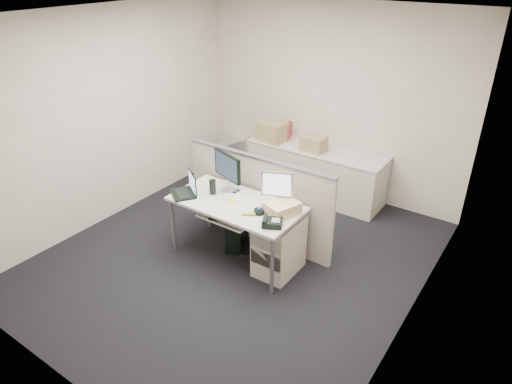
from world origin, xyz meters
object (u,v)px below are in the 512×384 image
Objects in this scene: laptop at (182,185)px; desk_phone at (272,223)px; monitor_main at (228,172)px; desk at (236,208)px.

desk_phone is (1.22, 0.02, -0.09)m from laptop.
monitor_main reaches higher than desk_phone.
monitor_main is 0.54m from laptop.
desk_phone is (0.60, -0.18, 0.10)m from desk.
laptop is 1.22m from desk_phone.
monitor_main is at bearing 80.03° from laptop.
monitor_main is at bearing 130.28° from desk_phone.
monitor_main is at bearing 144.25° from desk.
laptop is at bearing -162.43° from desk.
monitor_main is 1.43× the size of laptop.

